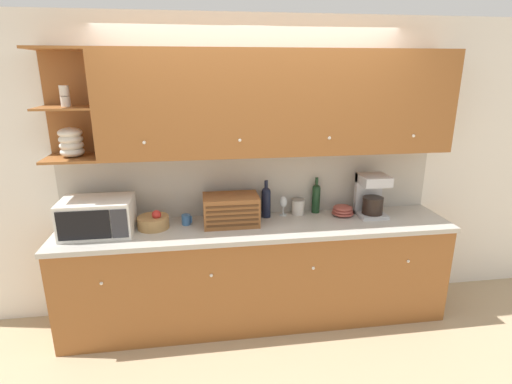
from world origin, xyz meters
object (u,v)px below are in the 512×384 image
object	(u,v)px
fruit_basket	(154,222)
bowl_stack_on_counter	(343,211)
wine_bottle	(266,201)
second_wine_bottle	(316,197)
microwave	(98,217)
wine_glass	(283,202)
storage_canister	(298,207)
bread_box	(231,210)
mug	(187,220)
coffee_maker	(371,195)

from	to	relation	value
fruit_basket	bowl_stack_on_counter	bearing A→B (deg)	2.00
wine_bottle	second_wine_bottle	distance (m)	0.47
microwave	wine_glass	world-z (taller)	microwave
storage_canister	bread_box	bearing A→B (deg)	-166.54
wine_glass	storage_canister	distance (m)	0.15
mug	storage_canister	size ratio (longest dim) A/B	0.62
storage_canister	coffee_maker	size ratio (longest dim) A/B	0.38
microwave	fruit_basket	distance (m)	0.43
wine_glass	coffee_maker	world-z (taller)	coffee_maker
wine_bottle	storage_canister	xyz separation A→B (m)	(0.30, 0.02, -0.08)
wine_bottle	microwave	bearing A→B (deg)	-172.79
mug	storage_canister	xyz separation A→B (m)	(1.00, 0.11, 0.03)
microwave	storage_canister	xyz separation A→B (m)	(1.69, 0.20, -0.07)
fruit_basket	wine_bottle	distance (m)	0.98
mug	wine_glass	xyz separation A→B (m)	(0.86, 0.10, 0.08)
mug	second_wine_bottle	size ratio (longest dim) A/B	0.27
bowl_stack_on_counter	wine_bottle	bearing A→B (deg)	174.64
fruit_basket	coffee_maker	distance (m)	1.91
storage_canister	coffee_maker	bearing A→B (deg)	-10.12
wine_glass	bowl_stack_on_counter	distance (m)	0.54
microwave	bowl_stack_on_counter	bearing A→B (deg)	3.05
mug	bread_box	distance (m)	0.39
fruit_basket	wine_glass	size ratio (longest dim) A/B	1.42
wine_bottle	coffee_maker	bearing A→B (deg)	-5.46
coffee_maker	fruit_basket	bearing A→B (deg)	-179.01
microwave	bread_box	world-z (taller)	microwave
coffee_maker	second_wine_bottle	bearing A→B (deg)	163.15
mug	second_wine_bottle	world-z (taller)	second_wine_bottle
microwave	wine_bottle	distance (m)	1.40
microwave	second_wine_bottle	bearing A→B (deg)	6.96
bowl_stack_on_counter	microwave	bearing A→B (deg)	-176.95
second_wine_bottle	bowl_stack_on_counter	bearing A→B (deg)	-28.07
microwave	bread_box	bearing A→B (deg)	2.73
bread_box	wine_glass	size ratio (longest dim) A/B	2.55
wine_glass	bowl_stack_on_counter	xyz separation A→B (m)	(0.53, -0.08, -0.08)
second_wine_bottle	bowl_stack_on_counter	size ratio (longest dim) A/B	1.68
bread_box	wine_glass	distance (m)	0.50
fruit_basket	bowl_stack_on_counter	distance (m)	1.66
second_wine_bottle	coffee_maker	world-z (taller)	coffee_maker
wine_bottle	wine_glass	size ratio (longest dim) A/B	1.85
storage_canister	coffee_maker	world-z (taller)	coffee_maker
storage_canister	second_wine_bottle	xyz separation A→B (m)	(0.17, 0.03, 0.08)
second_wine_bottle	coffee_maker	size ratio (longest dim) A/B	0.88
fruit_basket	wine_glass	bearing A→B (deg)	6.85
microwave	wine_glass	xyz separation A→B (m)	(1.55, 0.19, -0.02)
wine_bottle	mug	bearing A→B (deg)	-173.21
mug	wine_glass	bearing A→B (deg)	6.38
storage_canister	second_wine_bottle	size ratio (longest dim) A/B	0.43
second_wine_bottle	wine_glass	bearing A→B (deg)	-172.93
mug	wine_glass	size ratio (longest dim) A/B	0.49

